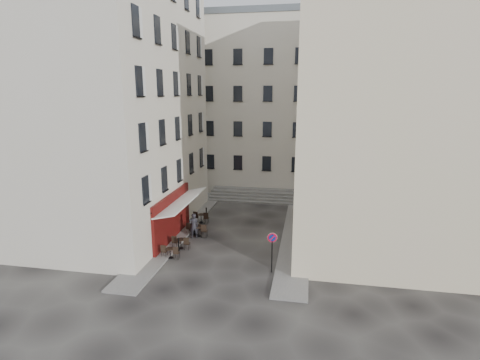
% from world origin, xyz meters
% --- Properties ---
extents(ground, '(90.00, 90.00, 0.00)m').
position_xyz_m(ground, '(0.00, 0.00, 0.00)').
color(ground, black).
rests_on(ground, ground).
extents(sidewalk_left, '(2.00, 22.00, 0.12)m').
position_xyz_m(sidewalk_left, '(-4.50, 4.00, 0.06)').
color(sidewalk_left, slate).
rests_on(sidewalk_left, ground).
extents(sidewalk_right, '(2.00, 18.00, 0.12)m').
position_xyz_m(sidewalk_right, '(4.50, 3.00, 0.06)').
color(sidewalk_right, slate).
rests_on(sidewalk_right, ground).
extents(building_left, '(12.20, 16.20, 20.60)m').
position_xyz_m(building_left, '(-10.50, 3.00, 10.31)').
color(building_left, beige).
rests_on(building_left, ground).
extents(building_right, '(12.20, 14.20, 18.60)m').
position_xyz_m(building_right, '(10.50, 3.50, 9.31)').
color(building_right, beige).
rests_on(building_right, ground).
extents(building_back, '(18.20, 10.20, 18.60)m').
position_xyz_m(building_back, '(-1.00, 19.00, 9.31)').
color(building_back, beige).
rests_on(building_back, ground).
extents(cafe_storefront, '(1.74, 7.30, 3.50)m').
position_xyz_m(cafe_storefront, '(-4.32, 1.00, 1.88)').
color(cafe_storefront, '#470E0A').
rests_on(cafe_storefront, ground).
extents(stone_steps, '(9.00, 3.15, 0.80)m').
position_xyz_m(stone_steps, '(0.00, 12.57, 0.40)').
color(stone_steps, '#63615E').
rests_on(stone_steps, ground).
extents(bollard_near, '(0.12, 0.12, 0.98)m').
position_xyz_m(bollard_near, '(-3.25, -1.00, 0.53)').
color(bollard_near, black).
rests_on(bollard_near, ground).
extents(bollard_mid, '(0.12, 0.12, 0.98)m').
position_xyz_m(bollard_mid, '(-3.25, 2.50, 0.53)').
color(bollard_mid, black).
rests_on(bollard_mid, ground).
extents(bollard_far, '(0.12, 0.12, 0.98)m').
position_xyz_m(bollard_far, '(-3.25, 6.00, 0.53)').
color(bollard_far, black).
rests_on(bollard_far, ground).
extents(no_parking_sign, '(0.57, 0.16, 2.51)m').
position_xyz_m(no_parking_sign, '(3.30, -2.93, 1.78)').
color(no_parking_sign, black).
rests_on(no_parking_sign, ground).
extents(bistro_table_a, '(1.24, 0.58, 0.87)m').
position_xyz_m(bistro_table_a, '(-3.39, -2.17, 0.44)').
color(bistro_table_a, black).
rests_on(bistro_table_a, ground).
extents(bistro_table_b, '(1.28, 0.60, 0.90)m').
position_xyz_m(bistro_table_b, '(-3.22, -0.58, 0.46)').
color(bistro_table_b, black).
rests_on(bistro_table_b, ground).
extents(bistro_table_c, '(1.42, 0.66, 1.00)m').
position_xyz_m(bistro_table_c, '(-2.71, 1.82, 0.51)').
color(bistro_table_c, black).
rests_on(bistro_table_c, ground).
extents(bistro_table_d, '(1.23, 0.58, 0.86)m').
position_xyz_m(bistro_table_d, '(-3.18, 2.28, 0.44)').
color(bistro_table_d, black).
rests_on(bistro_table_d, ground).
extents(bistro_table_e, '(1.32, 0.62, 0.93)m').
position_xyz_m(bistro_table_e, '(-3.35, 4.81, 0.48)').
color(bistro_table_e, black).
rests_on(bistro_table_e, ground).
extents(pedestrian, '(0.83, 0.71, 1.92)m').
position_xyz_m(pedestrian, '(-2.95, 1.51, 0.96)').
color(pedestrian, black).
rests_on(pedestrian, ground).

